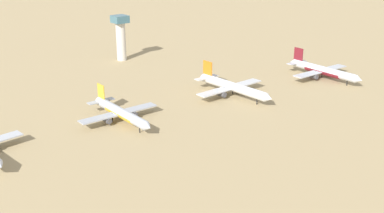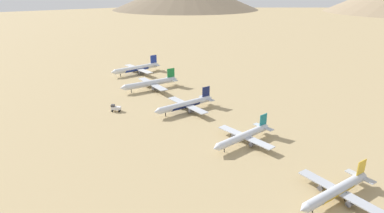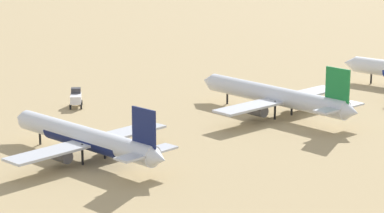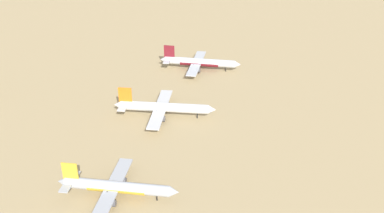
{
  "view_description": "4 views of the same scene",
  "coord_description": "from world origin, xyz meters",
  "px_view_note": "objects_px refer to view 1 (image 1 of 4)",
  "views": [
    {
      "loc": [
        133.0,
        -27.08,
        59.92
      ],
      "look_at": [
        14.14,
        66.85,
        4.57
      ],
      "focal_mm": 43.74,
      "sensor_mm": 36.0,
      "label": 1
    },
    {
      "loc": [
        89.75,
        93.78,
        66.1
      ],
      "look_at": [
        0.72,
        -39.84,
        5.68
      ],
      "focal_mm": 30.36,
      "sensor_mm": 36.0,
      "label": 2
    },
    {
      "loc": [
        -107.94,
        27.98,
        40.89
      ],
      "look_at": [
        -6.08,
        -68.48,
        6.93
      ],
      "focal_mm": 74.52,
      "sensor_mm": 36.0,
      "label": 3
    },
    {
      "loc": [
        37.49,
        -47.04,
        80.39
      ],
      "look_at": [
        15.43,
        97.39,
        3.69
      ],
      "focal_mm": 40.15,
      "sensor_mm": 36.0,
      "label": 4
    }
  ],
  "objects_px": {
    "parked_jet_6": "(323,70)",
    "control_tower": "(121,35)",
    "parked_jet_4": "(120,113)",
    "parked_jet_5": "(232,87)"
  },
  "relations": [
    {
      "from": "parked_jet_5",
      "to": "parked_jet_6",
      "type": "xyz_separation_m",
      "value": [
        7.25,
        48.15,
        -0.08
      ]
    },
    {
      "from": "parked_jet_4",
      "to": "parked_jet_5",
      "type": "height_order",
      "value": "parked_jet_5"
    },
    {
      "from": "parked_jet_6",
      "to": "control_tower",
      "type": "height_order",
      "value": "control_tower"
    },
    {
      "from": "parked_jet_5",
      "to": "control_tower",
      "type": "xyz_separation_m",
      "value": [
        -77.1,
        -5.15,
        9.15
      ]
    },
    {
      "from": "parked_jet_5",
      "to": "parked_jet_4",
      "type": "bearing_deg",
      "value": -93.78
    },
    {
      "from": "parked_jet_4",
      "to": "control_tower",
      "type": "relative_size",
      "value": 1.56
    },
    {
      "from": "parked_jet_5",
      "to": "control_tower",
      "type": "distance_m",
      "value": 77.81
    },
    {
      "from": "parked_jet_4",
      "to": "parked_jet_6",
      "type": "relative_size",
      "value": 0.91
    },
    {
      "from": "parked_jet_4",
      "to": "parked_jet_6",
      "type": "bearing_deg",
      "value": 83.84
    },
    {
      "from": "parked_jet_4",
      "to": "parked_jet_6",
      "type": "distance_m",
      "value": 97.48
    }
  ]
}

